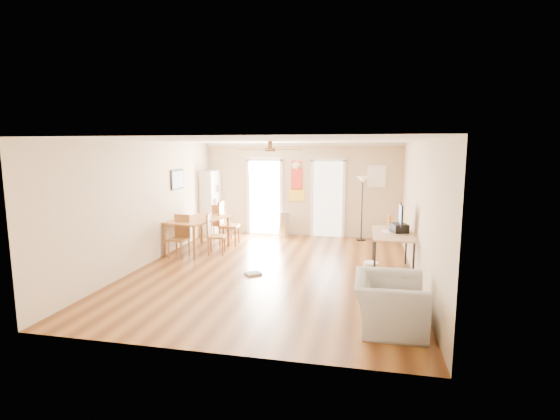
% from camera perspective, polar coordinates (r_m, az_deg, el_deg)
% --- Properties ---
extents(floor, '(7.00, 7.00, 0.00)m').
position_cam_1_polar(floor, '(8.47, -0.84, -8.31)').
color(floor, brown).
rests_on(floor, ground).
extents(ceiling, '(5.50, 7.00, 0.00)m').
position_cam_1_polar(ceiling, '(8.11, -0.89, 9.56)').
color(ceiling, silver).
rests_on(ceiling, floor).
extents(wall_back, '(5.50, 0.04, 2.60)m').
position_cam_1_polar(wall_back, '(11.61, 2.95, 2.82)').
color(wall_back, beige).
rests_on(wall_back, floor).
extents(wall_front, '(5.50, 0.04, 2.60)m').
position_cam_1_polar(wall_front, '(4.90, -9.97, -5.27)').
color(wall_front, beige).
rests_on(wall_front, floor).
extents(wall_left, '(0.04, 7.00, 2.60)m').
position_cam_1_polar(wall_left, '(9.19, -17.83, 0.91)').
color(wall_left, beige).
rests_on(wall_left, floor).
extents(wall_right, '(0.04, 7.00, 2.60)m').
position_cam_1_polar(wall_right, '(8.05, 18.60, -0.17)').
color(wall_right, beige).
rests_on(wall_right, floor).
extents(crown_molding, '(5.50, 7.00, 0.08)m').
position_cam_1_polar(crown_molding, '(8.11, -0.88, 9.27)').
color(crown_molding, white).
rests_on(crown_molding, wall_back).
extents(kitchen_doorway, '(0.90, 0.10, 2.10)m').
position_cam_1_polar(kitchen_doorway, '(11.83, -2.10, 1.72)').
color(kitchen_doorway, white).
rests_on(kitchen_doorway, wall_back).
extents(bathroom_doorway, '(0.80, 0.10, 2.10)m').
position_cam_1_polar(bathroom_doorway, '(11.53, 6.62, 1.49)').
color(bathroom_doorway, white).
rests_on(bathroom_doorway, wall_back).
extents(wall_decal, '(0.46, 0.03, 1.10)m').
position_cam_1_polar(wall_decal, '(11.58, 2.33, 4.06)').
color(wall_decal, red).
rests_on(wall_decal, wall_back).
extents(ac_grille, '(0.50, 0.04, 0.60)m').
position_cam_1_polar(ac_grille, '(11.41, 13.20, 4.52)').
color(ac_grille, white).
rests_on(ac_grille, wall_back).
extents(framed_poster, '(0.04, 0.66, 0.48)m').
position_cam_1_polar(framed_poster, '(10.37, -13.99, 4.11)').
color(framed_poster, black).
rests_on(framed_poster, wall_left).
extents(ceiling_fan, '(1.24, 1.24, 0.20)m').
position_cam_1_polar(ceiling_fan, '(7.82, -1.37, 8.35)').
color(ceiling_fan, '#593819').
rests_on(ceiling_fan, ceiling).
extents(bookshelf, '(0.53, 0.88, 1.83)m').
position_cam_1_polar(bookshelf, '(11.94, -9.54, 1.00)').
color(bookshelf, silver).
rests_on(bookshelf, floor).
extents(dining_table, '(1.25, 1.73, 0.78)m').
position_cam_1_polar(dining_table, '(10.15, -11.27, -3.36)').
color(dining_table, olive).
rests_on(dining_table, floor).
extents(dining_chair_right_a, '(0.49, 0.49, 1.11)m').
position_cam_1_polar(dining_chair_right_a, '(10.58, -7.02, -1.86)').
color(dining_chair_right_a, '#A26934').
rests_on(dining_chair_right_a, floor).
extents(dining_chair_right_b, '(0.45, 0.45, 0.94)m').
position_cam_1_polar(dining_chair_right_b, '(9.73, -8.79, -3.34)').
color(dining_chair_right_b, '#A37334').
rests_on(dining_chair_right_b, floor).
extents(dining_chair_near, '(0.43, 0.43, 0.95)m').
position_cam_1_polar(dining_chair_near, '(9.60, -13.86, -3.61)').
color(dining_chair_near, olive).
rests_on(dining_chair_near, floor).
extents(dining_chair_far, '(0.47, 0.47, 0.97)m').
position_cam_1_polar(dining_chair_far, '(11.13, -7.96, -1.72)').
color(dining_chair_far, '#A26634').
rests_on(dining_chair_far, floor).
extents(trash_can, '(0.38, 0.38, 0.71)m').
position_cam_1_polar(trash_can, '(11.49, 0.58, -1.99)').
color(trash_can, silver).
rests_on(trash_can, floor).
extents(torchiere_lamp, '(0.39, 0.39, 1.72)m').
position_cam_1_polar(torchiere_lamp, '(11.18, 11.26, 0.18)').
color(torchiere_lamp, black).
rests_on(torchiere_lamp, floor).
extents(computer_desk, '(0.76, 1.52, 0.81)m').
position_cam_1_polar(computer_desk, '(8.49, 15.17, -5.73)').
color(computer_desk, tan).
rests_on(computer_desk, floor).
extents(imac, '(0.21, 0.60, 0.56)m').
position_cam_1_polar(imac, '(8.38, 16.37, -1.16)').
color(imac, black).
rests_on(imac, computer_desk).
extents(keyboard, '(0.15, 0.36, 0.01)m').
position_cam_1_polar(keyboard, '(8.43, 14.45, -2.91)').
color(keyboard, white).
rests_on(keyboard, computer_desk).
extents(printer, '(0.37, 0.40, 0.17)m').
position_cam_1_polar(printer, '(8.46, 16.16, -2.40)').
color(printer, black).
rests_on(printer, computer_desk).
extents(orange_bottle, '(0.09, 0.09, 0.23)m').
position_cam_1_polar(orange_bottle, '(9.09, 14.93, -1.41)').
color(orange_bottle, orange).
rests_on(orange_bottle, computer_desk).
extents(wastebasket_a, '(0.35, 0.35, 0.32)m').
position_cam_1_polar(wastebasket_a, '(8.09, 12.46, -8.15)').
color(wastebasket_a, white).
rests_on(wastebasket_a, floor).
extents(floor_cloth, '(0.38, 0.37, 0.04)m').
position_cam_1_polar(floor_cloth, '(8.19, -3.74, -8.77)').
color(floor_cloth, gray).
rests_on(floor_cloth, floor).
extents(armchair, '(0.95, 1.09, 0.71)m').
position_cam_1_polar(armchair, '(5.98, 14.90, -12.36)').
color(armchair, '#9C9C97').
rests_on(armchair, floor).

